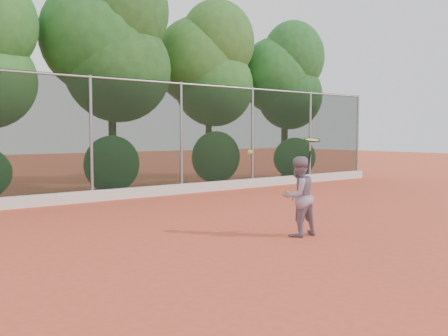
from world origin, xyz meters
TOP-DOWN VIEW (x-y plane):
  - ground at (0.00, 0.00)m, footprint 80.00×80.00m
  - concrete_curb at (0.00, 6.82)m, footprint 24.00×0.20m
  - tennis_player at (1.00, 0.06)m, footprint 0.74×0.59m
  - chainlink_fence at (-0.00, 7.00)m, footprint 24.09×0.09m
  - foliage_backdrop at (-0.55, 8.98)m, footprint 23.70×3.63m
  - tennis_racket at (1.21, -0.06)m, footprint 0.38×0.38m
  - tennis_ball_in_flight at (-0.49, -0.28)m, footprint 0.07×0.07m

SIDE VIEW (x-z plane):
  - ground at x=0.00m, z-range 0.00..0.00m
  - concrete_curb at x=0.00m, z-range 0.00..0.30m
  - tennis_player at x=1.00m, z-range 0.00..1.47m
  - tennis_ball_in_flight at x=-0.49m, z-range 1.56..1.63m
  - tennis_racket at x=1.21m, z-range 1.46..2.00m
  - chainlink_fence at x=0.00m, z-range 0.11..3.61m
  - foliage_backdrop at x=-0.55m, z-range 0.63..8.18m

